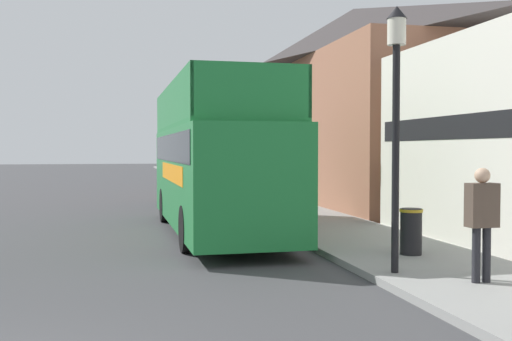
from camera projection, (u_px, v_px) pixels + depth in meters
name	position (u px, v px, depth m)	size (l,w,h in m)	color
ground_plane	(81.00, 203.00, 25.89)	(144.00, 144.00, 0.00)	#3D3D3F
sidewalk	(264.00, 204.00, 24.62)	(3.16, 108.00, 0.14)	gray
brick_terrace_rear	(353.00, 105.00, 27.22)	(6.00, 17.55, 8.67)	#9E664C
tour_bus	(215.00, 166.00, 16.34)	(2.60, 9.69, 4.03)	#1E7A38
parked_car_ahead_of_bus	(197.00, 187.00, 24.78)	(1.90, 4.23, 1.58)	black
pedestrian_second	(482.00, 214.00, 9.65)	(0.49, 0.27, 1.86)	#232328
lamp_post_nearest	(396.00, 89.00, 10.36)	(0.35, 0.35, 4.63)	black
lamp_post_second	(277.00, 114.00, 18.70)	(0.35, 0.35, 4.73)	black
litter_bin	(411.00, 230.00, 12.26)	(0.48, 0.48, 0.95)	black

